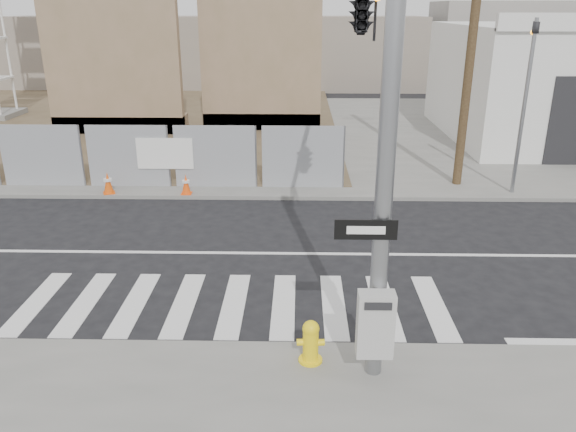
{
  "coord_description": "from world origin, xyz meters",
  "views": [
    {
      "loc": [
        1.3,
        -12.39,
        5.59
      ],
      "look_at": [
        1.06,
        -1.15,
        1.4
      ],
      "focal_mm": 35.0,
      "sensor_mm": 36.0,
      "label": 1
    }
  ],
  "objects_px": {
    "signal_pole": "(368,56)",
    "traffic_cone_d": "(186,184)",
    "fire_hydrant": "(311,342)",
    "traffic_cone_c": "(108,183)"
  },
  "relations": [
    {
      "from": "fire_hydrant",
      "to": "traffic_cone_c",
      "type": "relative_size",
      "value": 1.1
    },
    {
      "from": "fire_hydrant",
      "to": "traffic_cone_c",
      "type": "xyz_separation_m",
      "value": [
        -6.17,
        8.77,
        -0.04
      ]
    },
    {
      "from": "traffic_cone_c",
      "to": "traffic_cone_d",
      "type": "height_order",
      "value": "traffic_cone_c"
    },
    {
      "from": "fire_hydrant",
      "to": "traffic_cone_d",
      "type": "bearing_deg",
      "value": 107.33
    },
    {
      "from": "signal_pole",
      "to": "traffic_cone_d",
      "type": "height_order",
      "value": "signal_pole"
    },
    {
      "from": "traffic_cone_c",
      "to": "fire_hydrant",
      "type": "bearing_deg",
      "value": -54.86
    },
    {
      "from": "traffic_cone_d",
      "to": "traffic_cone_c",
      "type": "bearing_deg",
      "value": 180.0
    },
    {
      "from": "signal_pole",
      "to": "traffic_cone_d",
      "type": "distance_m",
      "value": 8.98
    },
    {
      "from": "signal_pole",
      "to": "traffic_cone_c",
      "type": "height_order",
      "value": "signal_pole"
    },
    {
      "from": "traffic_cone_c",
      "to": "traffic_cone_d",
      "type": "distance_m",
      "value": 2.44
    }
  ]
}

